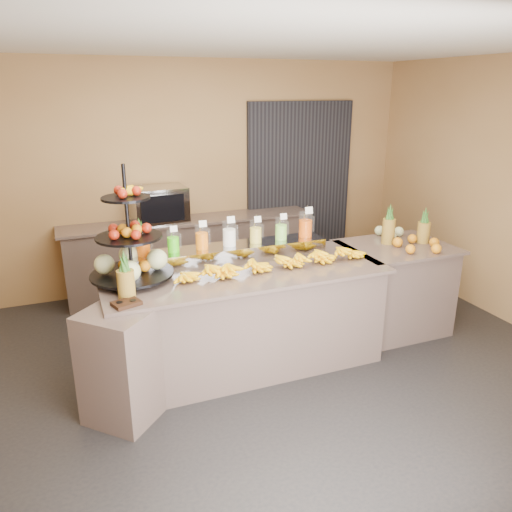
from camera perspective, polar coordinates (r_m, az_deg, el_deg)
ground at (r=4.57m, az=0.14°, el=-13.84°), size 6.00×6.00×0.00m
room_envelope at (r=4.69m, az=-1.31°, el=11.55°), size 6.04×5.02×2.82m
buffet_counter at (r=4.52m, az=-2.46°, el=-7.48°), size 2.75×1.25×0.93m
right_counter at (r=5.44m, az=15.41°, el=-3.49°), size 1.08×0.88×0.93m
back_ledge at (r=6.32m, az=-7.44°, el=0.15°), size 3.10×0.55×0.93m
pitcher_tray at (r=4.62m, az=-3.04°, el=0.32°), size 1.85×0.30×0.15m
juice_pitcher_orange_a at (r=4.39m, az=-12.76°, el=1.27°), size 0.12×0.12×0.29m
juice_pitcher_green at (r=4.44m, az=-9.45°, el=1.54°), size 0.11×0.11×0.26m
juice_pitcher_orange_b at (r=4.50m, az=-6.22°, el=2.01°), size 0.12×0.12×0.28m
juice_pitcher_milk at (r=4.57m, az=-3.08°, el=2.42°), size 0.12×0.13×0.30m
juice_pitcher_lemon at (r=4.65m, az=-0.04°, el=2.65°), size 0.11×0.12×0.27m
juice_pitcher_lime at (r=4.75m, az=2.88°, el=2.98°), size 0.11×0.12×0.28m
juice_pitcher_orange_c at (r=4.86m, az=5.68°, el=3.44°), size 0.13×0.14×0.32m
banana_heap at (r=4.43m, az=2.21°, el=-0.46°), size 1.85×0.17×0.15m
fruit_stand at (r=4.23m, az=-13.52°, el=0.49°), size 0.72×0.72×0.97m
condiment_caddy at (r=3.82m, az=-14.60°, el=-5.25°), size 0.23×0.20×0.03m
pineapple_left_a at (r=3.90m, az=-14.65°, el=-2.76°), size 0.13×0.13×0.38m
pineapple_left_b at (r=4.62m, az=-13.05°, el=1.08°), size 0.15×0.15×0.44m
right_fruit_pile at (r=5.29m, az=17.26°, el=1.95°), size 0.49×0.47×0.26m
oven_warmer at (r=6.07m, az=-11.04°, el=5.79°), size 0.66×0.48×0.42m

